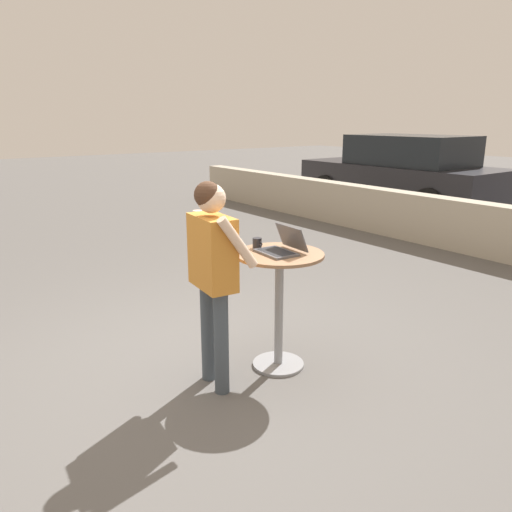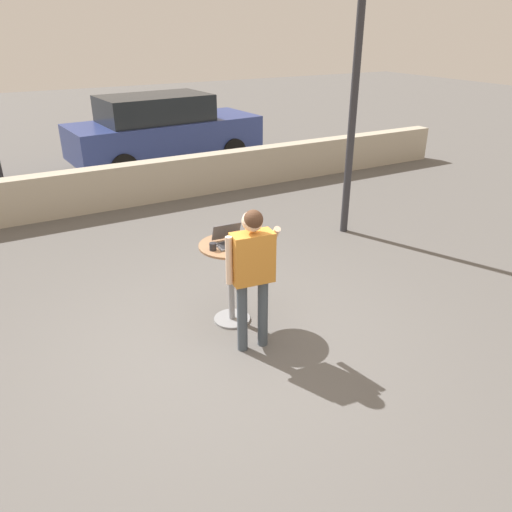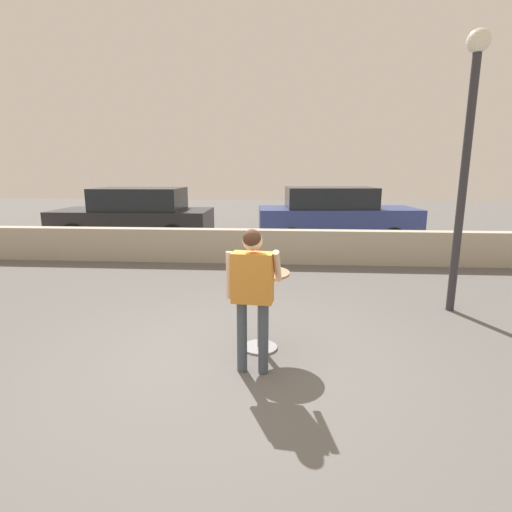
% 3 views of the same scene
% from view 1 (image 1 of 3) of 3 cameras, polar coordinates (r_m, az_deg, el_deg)
% --- Properties ---
extents(ground_plane, '(50.00, 50.00, 0.00)m').
position_cam_1_polar(ground_plane, '(4.30, -5.49, -12.45)').
color(ground_plane, '#5B5956').
extents(cafe_table, '(0.71, 0.71, 0.98)m').
position_cam_1_polar(cafe_table, '(4.03, 2.66, -3.98)').
color(cafe_table, gray).
rests_on(cafe_table, ground_plane).
extents(laptop, '(0.35, 0.33, 0.21)m').
position_cam_1_polar(laptop, '(3.93, 2.94, 1.04)').
color(laptop, '#515156').
rests_on(laptop, cafe_table).
extents(coffee_mug, '(0.11, 0.08, 0.08)m').
position_cam_1_polar(coffee_mug, '(4.08, 0.14, 1.50)').
color(coffee_mug, '#232328').
rests_on(coffee_mug, cafe_table).
extents(standing_person, '(0.59, 0.33, 1.59)m').
position_cam_1_polar(standing_person, '(3.64, -4.99, -0.61)').
color(standing_person, '#424C56').
rests_on(standing_person, ground_plane).
extents(parked_car_further_down, '(4.57, 2.03, 1.65)m').
position_cam_1_polar(parked_car_further_down, '(11.78, 16.43, 9.20)').
color(parked_car_further_down, black).
rests_on(parked_car_further_down, ground_plane).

